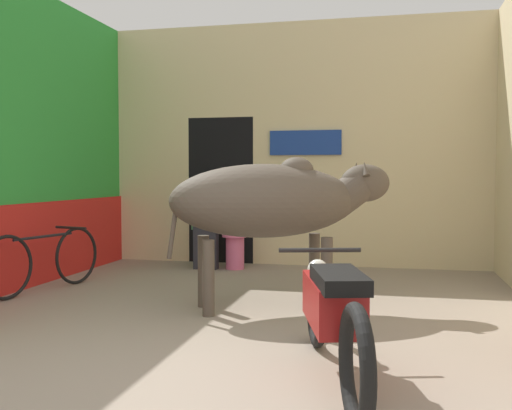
% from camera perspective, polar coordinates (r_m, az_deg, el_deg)
% --- Properties ---
extents(ground_plane, '(30.00, 30.00, 0.00)m').
position_cam_1_polar(ground_plane, '(3.79, -8.71, -16.63)').
color(ground_plane, gray).
extents(wall_left_shopfront, '(0.25, 4.94, 3.39)m').
position_cam_1_polar(wall_left_shopfront, '(7.06, -22.33, 5.69)').
color(wall_left_shopfront, green).
rests_on(wall_left_shopfront, ground_plane).
extents(wall_back_with_doorway, '(5.29, 0.93, 3.39)m').
position_cam_1_polar(wall_back_with_doorway, '(8.66, 1.75, 4.39)').
color(wall_back_with_doorway, beige).
rests_on(wall_back_with_doorway, ground_plane).
extents(cow, '(2.16, 1.39, 1.43)m').
position_cam_1_polar(cow, '(5.63, 1.66, 0.37)').
color(cow, '#4C4238').
rests_on(cow, ground_plane).
extents(motorcycle_near, '(0.73, 2.01, 0.75)m').
position_cam_1_polar(motorcycle_near, '(3.76, 7.31, -9.96)').
color(motorcycle_near, black).
rests_on(motorcycle_near, ground_plane).
extents(bicycle, '(0.52, 1.63, 0.68)m').
position_cam_1_polar(bicycle, '(6.90, -19.50, -4.97)').
color(bicycle, black).
rests_on(bicycle, ground_plane).
extents(shopkeeper_seated, '(0.45, 0.34, 1.29)m').
position_cam_1_polar(shopkeeper_seated, '(8.15, -4.56, -1.25)').
color(shopkeeper_seated, '#282833').
rests_on(shopkeeper_seated, ground_plane).
extents(plastic_stool, '(0.35, 0.35, 0.47)m').
position_cam_1_polar(plastic_stool, '(8.06, -2.01, -4.35)').
color(plastic_stool, '#DB6093').
rests_on(plastic_stool, ground_plane).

